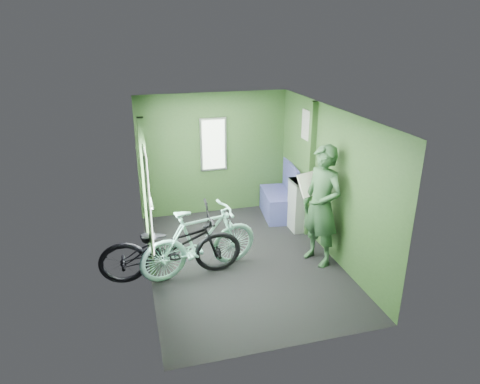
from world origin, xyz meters
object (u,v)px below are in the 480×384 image
object	(u,v)px
bicycle_mint	(202,273)
bicycle_black	(173,278)
passenger	(322,206)
bench_seat	(280,201)
waste_box	(299,205)

from	to	relation	value
bicycle_mint	bicycle_black	bearing A→B (deg)	80.59
passenger	bench_seat	xyz separation A→B (m)	(0.02, 1.77, -0.62)
waste_box	bench_seat	xyz separation A→B (m)	(-0.11, 0.65, -0.16)
bicycle_black	waste_box	size ratio (longest dim) A/B	2.16
waste_box	passenger	bearing A→B (deg)	-96.56
bicycle_mint	waste_box	distance (m)	2.23
bicycle_mint	passenger	xyz separation A→B (m)	(1.80, -0.12, 0.92)
bicycle_mint	waste_box	bearing A→B (deg)	-75.43
bicycle_black	waste_box	xyz separation A→B (m)	(2.35, 1.03, 0.46)
passenger	waste_box	distance (m)	1.22
bicycle_mint	passenger	bearing A→B (deg)	-106.62
bicycle_mint	bench_seat	distance (m)	2.48
bicycle_mint	passenger	distance (m)	2.03
passenger	bench_seat	distance (m)	1.88
bicycle_black	bicycle_mint	world-z (taller)	bicycle_black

